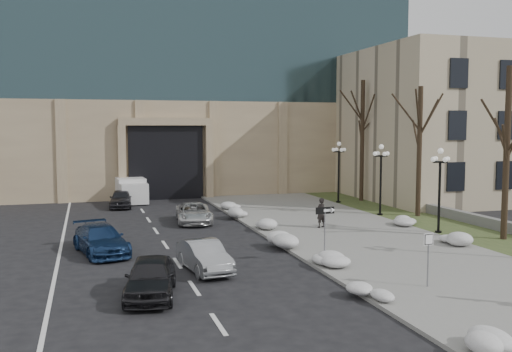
# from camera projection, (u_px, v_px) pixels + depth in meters

# --- Properties ---
(ground) EXTENTS (160.00, 160.00, 0.00)m
(ground) POSITION_uv_depth(u_px,v_px,m) (445.00, 325.00, 17.07)
(ground) COLOR black
(ground) RESTS_ON ground
(sidewalk) EXTENTS (9.00, 40.00, 0.12)m
(sidewalk) POSITION_uv_depth(u_px,v_px,m) (347.00, 233.00, 31.43)
(sidewalk) COLOR gray
(sidewalk) RESTS_ON ground
(curb) EXTENTS (0.30, 40.00, 0.14)m
(curb) POSITION_uv_depth(u_px,v_px,m) (269.00, 237.00, 30.15)
(curb) COLOR gray
(curb) RESTS_ON ground
(grass_strip) EXTENTS (4.00, 40.00, 0.10)m
(grass_strip) POSITION_uv_depth(u_px,v_px,m) (448.00, 227.00, 33.28)
(grass_strip) COLOR #354623
(grass_strip) RESTS_ON ground
(stone_wall) EXTENTS (0.50, 30.00, 0.70)m
(stone_wall) POSITION_uv_depth(u_px,v_px,m) (456.00, 216.00, 35.73)
(stone_wall) COLOR slate
(stone_wall) RESTS_ON ground
(classical_building) EXTENTS (22.00, 18.12, 12.00)m
(classical_building) POSITION_uv_depth(u_px,v_px,m) (471.00, 125.00, 49.52)
(classical_building) COLOR #C2AF91
(classical_building) RESTS_ON ground
(car_a) EXTENTS (2.39, 4.35, 1.40)m
(car_a) POSITION_uv_depth(u_px,v_px,m) (151.00, 277.00, 19.84)
(car_a) COLOR black
(car_a) RESTS_ON ground
(car_b) EXTENTS (1.83, 3.98, 1.26)m
(car_b) POSITION_uv_depth(u_px,v_px,m) (204.00, 256.00, 23.35)
(car_b) COLOR #95989C
(car_b) RESTS_ON ground
(car_c) EXTENTS (2.86, 4.91, 1.34)m
(car_c) POSITION_uv_depth(u_px,v_px,m) (101.00, 240.00, 26.54)
(car_c) COLOR navy
(car_c) RESTS_ON ground
(car_d) EXTENTS (2.52, 4.66, 1.24)m
(car_d) POSITION_uv_depth(u_px,v_px,m) (194.00, 213.00, 35.04)
(car_d) COLOR silver
(car_d) RESTS_ON ground
(car_e) EXTENTS (1.95, 3.99, 1.31)m
(car_e) POSITION_uv_depth(u_px,v_px,m) (121.00, 199.00, 41.65)
(car_e) COLOR #2D2D32
(car_e) RESTS_ON ground
(pedestrian) EXTENTS (0.73, 0.60, 1.71)m
(pedestrian) POSITION_uv_depth(u_px,v_px,m) (321.00, 213.00, 32.78)
(pedestrian) COLOR black
(pedestrian) RESTS_ON sidewalk
(box_truck) EXTENTS (2.50, 6.14, 1.91)m
(box_truck) POSITION_uv_depth(u_px,v_px,m) (130.00, 190.00, 45.10)
(box_truck) COLOR silver
(box_truck) RESTS_ON ground
(one_way_sign) EXTENTS (0.93, 0.26, 2.48)m
(one_way_sign) POSITION_uv_depth(u_px,v_px,m) (328.00, 217.00, 24.55)
(one_way_sign) COLOR slate
(one_way_sign) RESTS_ON ground
(keep_sign) EXTENTS (0.45, 0.11, 2.09)m
(keep_sign) POSITION_uv_depth(u_px,v_px,m) (428.00, 248.00, 20.63)
(keep_sign) COLOR slate
(keep_sign) RESTS_ON ground
(snow_clump_a) EXTENTS (1.10, 1.60, 0.36)m
(snow_clump_a) POSITION_uv_depth(u_px,v_px,m) (489.00, 345.00, 14.72)
(snow_clump_a) COLOR silver
(snow_clump_a) RESTS_ON sidewalk
(snow_clump_b) EXTENTS (1.10, 1.60, 0.36)m
(snow_clump_b) POSITION_uv_depth(u_px,v_px,m) (374.00, 292.00, 19.48)
(snow_clump_b) COLOR silver
(snow_clump_b) RESTS_ON sidewalk
(snow_clump_c) EXTENTS (1.10, 1.60, 0.36)m
(snow_clump_c) POSITION_uv_depth(u_px,v_px,m) (333.00, 261.00, 23.99)
(snow_clump_c) COLOR silver
(snow_clump_c) RESTS_ON sidewalk
(snow_clump_d) EXTENTS (1.10, 1.60, 0.36)m
(snow_clump_d) POSITION_uv_depth(u_px,v_px,m) (287.00, 242.00, 27.82)
(snow_clump_d) COLOR silver
(snow_clump_d) RESTS_ON sidewalk
(snow_clump_e) EXTENTS (1.10, 1.60, 0.36)m
(snow_clump_e) POSITION_uv_depth(u_px,v_px,m) (264.00, 227.00, 32.07)
(snow_clump_e) COLOR silver
(snow_clump_e) RESTS_ON sidewalk
(snow_clump_f) EXTENTS (1.10, 1.60, 0.36)m
(snow_clump_f) POSITION_uv_depth(u_px,v_px,m) (238.00, 214.00, 36.89)
(snow_clump_f) COLOR silver
(snow_clump_f) RESTS_ON sidewalk
(snow_clump_g) EXTENTS (1.10, 1.60, 0.36)m
(snow_clump_g) POSITION_uv_depth(u_px,v_px,m) (231.00, 206.00, 40.40)
(snow_clump_g) COLOR silver
(snow_clump_g) RESTS_ON sidewalk
(snow_clump_i) EXTENTS (1.10, 1.60, 0.36)m
(snow_clump_i) POSITION_uv_depth(u_px,v_px,m) (456.00, 240.00, 28.29)
(snow_clump_i) COLOR silver
(snow_clump_i) RESTS_ON sidewalk
(snow_clump_j) EXTENTS (1.10, 1.60, 0.36)m
(snow_clump_j) POSITION_uv_depth(u_px,v_px,m) (401.00, 221.00, 33.83)
(snow_clump_j) COLOR silver
(snow_clump_j) RESTS_ON sidewalk
(lamppost_b) EXTENTS (1.18, 1.18, 4.76)m
(lamppost_b) POSITION_uv_depth(u_px,v_px,m) (440.00, 179.00, 31.10)
(lamppost_b) COLOR black
(lamppost_b) RESTS_ON ground
(lamppost_c) EXTENTS (1.18, 1.18, 4.76)m
(lamppost_c) POSITION_uv_depth(u_px,v_px,m) (381.00, 170.00, 37.31)
(lamppost_c) COLOR black
(lamppost_c) RESTS_ON ground
(lamppost_d) EXTENTS (1.18, 1.18, 4.76)m
(lamppost_d) POSITION_uv_depth(u_px,v_px,m) (339.00, 164.00, 43.51)
(lamppost_d) COLOR black
(lamppost_d) RESTS_ON ground
(tree_near) EXTENTS (3.20, 3.20, 9.00)m
(tree_near) POSITION_uv_depth(u_px,v_px,m) (508.00, 128.00, 29.10)
(tree_near) COLOR black
(tree_near) RESTS_ON ground
(tree_mid) EXTENTS (3.20, 3.20, 8.50)m
(tree_mid) POSITION_uv_depth(u_px,v_px,m) (420.00, 133.00, 36.77)
(tree_mid) COLOR black
(tree_mid) RESTS_ON ground
(tree_far) EXTENTS (3.20, 3.20, 9.50)m
(tree_far) POSITION_uv_depth(u_px,v_px,m) (362.00, 123.00, 44.35)
(tree_far) COLOR black
(tree_far) RESTS_ON ground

